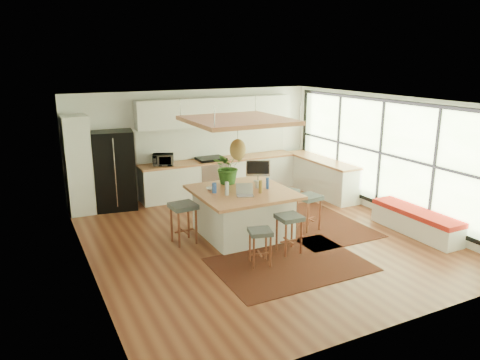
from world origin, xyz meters
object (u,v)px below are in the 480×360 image
stool_near_right (289,234)px  microwave (163,158)px  stool_right_back (287,203)px  island (243,213)px  stool_right_front (308,213)px  stool_left_side (184,225)px  stool_near_left (260,246)px  monitor (258,170)px  island_plant (228,170)px  fridge (114,170)px  laptop (245,190)px

stool_near_right → microwave: bearing=105.3°
stool_right_back → island: bearing=-162.5°
stool_right_front → stool_left_side: stool_left_side is taller
stool_near_left → stool_left_side: (-0.85, 1.51, 0.00)m
stool_right_front → stool_right_back: 0.79m
microwave → monitor: bearing=-41.4°
island → stool_right_back: (1.34, 0.42, -0.11)m
island_plant → stool_left_side: bearing=-157.2°
stool_near_left → stool_near_right: stool_near_right is taller
microwave → island: bearing=-55.8°
fridge → stool_right_back: fridge is taller
fridge → island_plant: size_ratio=2.52×
stool_near_right → stool_left_side: 2.03m
stool_near_right → stool_right_front: (0.98, 0.79, 0.00)m
stool_right_back → stool_left_side: 2.56m
stool_right_front → stool_near_left: bearing=-149.2°
stool_right_back → microwave: microwave is taller
stool_right_back → fridge: bearing=143.5°
island → island_plant: size_ratio=2.52×
stool_right_front → stool_left_side: bearing=169.1°
stool_near_right → island: bearing=107.5°
laptop → microwave: 3.26m
island → stool_left_side: size_ratio=2.33×
stool_near_right → stool_right_back: bearing=58.5°
island → laptop: size_ratio=5.39×
monitor → laptop: bearing=-104.5°
stool_near_right → stool_right_back: size_ratio=1.09×
stool_right_back → island_plant: island_plant is taller
stool_near_right → microwave: microwave is taller
stool_near_left → monitor: size_ratio=1.25×
stool_left_side → monitor: (1.80, 0.32, 0.83)m
monitor → microwave: bearing=146.3°
stool_right_back → laptop: bearing=-152.1°
island → stool_left_side: bearing=174.1°
microwave → stool_right_back: bearing=-29.8°
fridge → stool_right_back: bearing=-27.9°
fridge → laptop: bearing=-51.9°
stool_right_back → island_plant: size_ratio=0.90×
monitor → fridge: bearing=163.9°
stool_right_back → monitor: monitor is taller
stool_near_left → stool_left_side: size_ratio=0.81×
monitor → microwave: monitor is taller
stool_right_back → laptop: size_ratio=1.93×
stool_right_back → stool_left_side: size_ratio=0.84×
stool_left_side → monitor: monitor is taller
island_plant → stool_right_front: bearing=-35.7°
stool_near_right → stool_left_side: (-1.57, 1.29, 0.00)m
stool_right_front → island_plant: (-1.37, 0.99, 0.86)m
stool_near_left → monitor: (0.95, 1.83, 0.83)m
fridge → stool_right_front: (3.27, -3.20, -0.57)m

